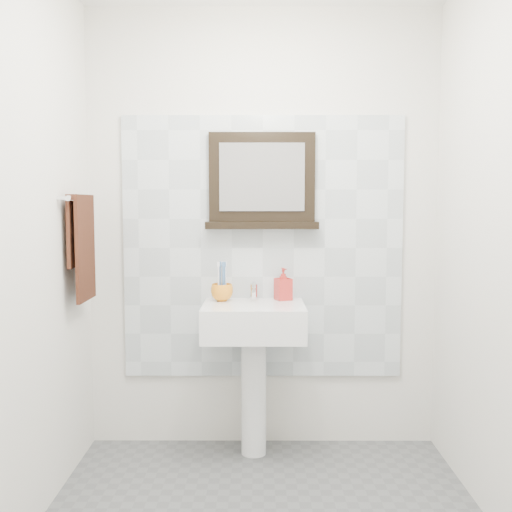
{
  "coord_description": "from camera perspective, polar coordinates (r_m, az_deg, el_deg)",
  "views": [
    {
      "loc": [
        -0.03,
        -2.34,
        1.41
      ],
      "look_at": [
        -0.04,
        0.55,
        1.15
      ],
      "focal_mm": 42.0,
      "sensor_mm": 36.0,
      "label": 1
    }
  ],
  "objects": [
    {
      "name": "pedestal_sink",
      "position": [
        3.3,
        -0.22,
        -7.73
      ],
      "size": [
        0.55,
        0.44,
        0.96
      ],
      "color": "white",
      "rests_on": "ground"
    },
    {
      "name": "hand_towel",
      "position": [
        3.23,
        -16.25,
        1.55
      ],
      "size": [
        0.06,
        0.3,
        0.55
      ],
      "color": "#34180E",
      "rests_on": "towel_bar"
    },
    {
      "name": "left_wall",
      "position": [
        2.54,
        -22.33,
        1.16
      ],
      "size": [
        0.01,
        2.2,
        2.5
      ],
      "primitive_type": "cube",
      "color": "silver",
      "rests_on": "ground"
    },
    {
      "name": "toothbrushes",
      "position": [
        3.34,
        -3.22,
        -2.21
      ],
      "size": [
        0.05,
        0.04,
        0.21
      ],
      "color": "white",
      "rests_on": "toothbrush_cup"
    },
    {
      "name": "framed_mirror",
      "position": [
        3.4,
        0.57,
        6.93
      ],
      "size": [
        0.64,
        0.11,
        0.54
      ],
      "color": "black",
      "rests_on": "back_wall"
    },
    {
      "name": "towel_bar",
      "position": [
        3.23,
        -16.47,
        5.28
      ],
      "size": [
        0.07,
        0.4,
        0.03
      ],
      "color": "silver",
      "rests_on": "left_wall"
    },
    {
      "name": "splashback",
      "position": [
        3.44,
        0.65,
        0.79
      ],
      "size": [
        1.6,
        0.02,
        1.5
      ],
      "primitive_type": "cube",
      "color": "silver",
      "rests_on": "back_wall"
    },
    {
      "name": "front_wall",
      "position": [
        1.25,
        1.51,
        -2.09
      ],
      "size": [
        2.0,
        0.01,
        2.5
      ],
      "primitive_type": "cube",
      "color": "silver",
      "rests_on": "ground"
    },
    {
      "name": "toothbrush_cup",
      "position": [
        3.35,
        -3.26,
        -3.48
      ],
      "size": [
        0.16,
        0.16,
        0.1
      ],
      "primitive_type": "imported",
      "rotation": [
        0.0,
        0.0,
        -0.33
      ],
      "color": "orange",
      "rests_on": "pedestal_sink"
    },
    {
      "name": "soap_dispenser",
      "position": [
        3.38,
        2.61,
        -2.67
      ],
      "size": [
        0.11,
        0.11,
        0.18
      ],
      "primitive_type": "imported",
      "rotation": [
        0.0,
        0.0,
        0.4
      ],
      "color": "#B5152B",
      "rests_on": "pedestal_sink"
    },
    {
      "name": "back_wall",
      "position": [
        3.44,
        0.65,
        2.46
      ],
      "size": [
        2.0,
        0.01,
        2.5
      ],
      "primitive_type": "cube",
      "color": "silver",
      "rests_on": "ground"
    }
  ]
}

